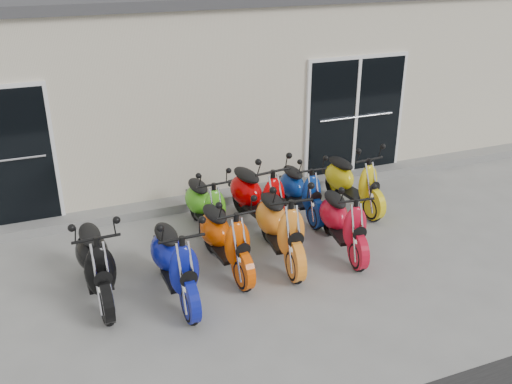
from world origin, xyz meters
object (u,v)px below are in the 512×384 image
scooter_front_red (344,213)px  scooter_back_yellow (353,174)px  scooter_back_green (206,198)px  scooter_back_blue (301,183)px  scooter_front_orange_a (225,229)px  scooter_front_black (95,253)px  scooter_front_blue (174,252)px  scooter_back_red (259,188)px  scooter_front_orange_b (281,217)px

scooter_front_red → scooter_back_yellow: 1.51m
scooter_back_green → scooter_back_blue: size_ratio=1.04×
scooter_front_red → scooter_back_green: 2.09m
scooter_back_blue → scooter_back_yellow: bearing=-2.6°
scooter_front_orange_a → scooter_back_green: (0.07, 1.11, -0.03)m
scooter_back_green → scooter_front_red: bearing=-39.9°
scooter_front_black → scooter_front_blue: size_ratio=1.00×
scooter_back_blue → scooter_front_orange_a: bearing=-145.3°
scooter_front_black → scooter_back_green: scooter_front_black is taller
scooter_front_red → scooter_back_yellow: scooter_back_yellow is taller
scooter_front_red → scooter_back_green: bearing=150.7°
scooter_front_orange_a → scooter_back_red: size_ratio=0.92×
scooter_front_red → scooter_back_red: (-0.85, 1.15, 0.07)m
scooter_front_orange_b → scooter_back_red: size_ratio=1.00×
scooter_back_green → scooter_back_yellow: bearing=-3.6°
scooter_front_black → scooter_front_blue: bearing=-22.5°
scooter_back_red → scooter_back_green: bearing=164.8°
scooter_front_black → scooter_back_green: size_ratio=1.08×
scooter_back_green → scooter_back_yellow: 2.55m
scooter_back_green → scooter_front_orange_b: bearing=-60.3°
scooter_front_blue → scooter_front_red: 2.55m
scooter_front_orange_b → scooter_back_blue: scooter_front_orange_b is taller
scooter_front_orange_b → scooter_back_yellow: (1.82, 1.11, -0.06)m
scooter_front_orange_a → scooter_front_red: bearing=-9.0°
scooter_front_black → scooter_back_green: (1.79, 1.15, -0.05)m
scooter_front_orange_b → scooter_back_blue: bearing=58.3°
scooter_back_blue → scooter_front_blue: bearing=-147.6°
scooter_front_red → scooter_back_blue: scooter_front_red is taller
scooter_front_blue → scooter_front_orange_a: size_ratio=1.04×
scooter_front_black → scooter_front_orange_a: size_ratio=1.04×
scooter_front_blue → scooter_back_yellow: scooter_front_blue is taller
scooter_front_orange_a → scooter_front_red: size_ratio=1.03×
scooter_back_red → scooter_back_blue: scooter_back_red is taller
scooter_front_orange_a → scooter_back_blue: scooter_front_orange_a is taller
scooter_back_red → scooter_front_black: bearing=-166.2°
scooter_back_green → scooter_back_blue: 1.63m
scooter_front_blue → scooter_back_red: (1.69, 1.40, 0.03)m
scooter_front_orange_a → scooter_back_yellow: scooter_front_orange_a is taller
scooter_front_blue → scooter_back_red: size_ratio=0.96×
scooter_back_red → scooter_back_yellow: (1.73, 0.08, -0.06)m
scooter_front_blue → scooter_front_orange_a: bearing=24.9°
scooter_back_green → scooter_back_blue: scooter_back_green is taller
scooter_front_blue → scooter_front_orange_a: scooter_front_blue is taller
scooter_front_blue → scooter_back_green: size_ratio=1.08×
scooter_front_orange_b → scooter_back_blue: (0.89, 1.17, -0.10)m
scooter_front_black → scooter_front_red: (3.46, -0.11, -0.04)m
scooter_back_yellow → scooter_front_black: bearing=-171.1°
scooter_front_orange_b → scooter_front_black: bearing=-174.3°
scooter_front_black → scooter_back_yellow: 4.48m
scooter_back_green → scooter_front_blue: bearing=-123.0°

